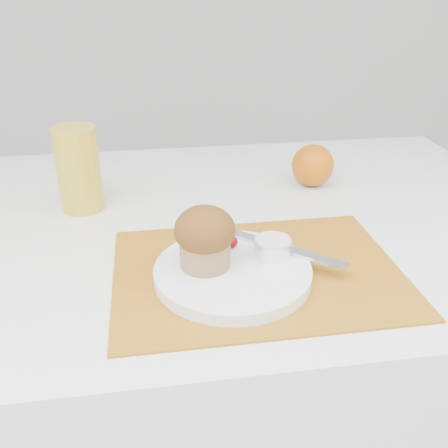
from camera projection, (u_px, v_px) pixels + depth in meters
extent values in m
cube|color=white|center=(225.00, 372.00, 1.07)|extent=(1.20, 0.80, 0.75)
cube|color=#A66717|center=(257.00, 271.00, 0.73)|extent=(0.42, 0.31, 0.00)
cylinder|color=white|center=(233.00, 272.00, 0.71)|extent=(0.23, 0.23, 0.02)
cylinder|color=white|center=(273.00, 248.00, 0.73)|extent=(0.07, 0.07, 0.02)
cylinder|color=silver|center=(273.00, 241.00, 0.72)|extent=(0.06, 0.06, 0.01)
ellipsoid|color=#580205|center=(231.00, 242.00, 0.75)|extent=(0.02, 0.02, 0.02)
ellipsoid|color=#58020F|center=(261.00, 244.00, 0.75)|extent=(0.02, 0.02, 0.02)
cube|color=silver|center=(278.00, 247.00, 0.75)|extent=(0.18, 0.16, 0.01)
sphere|color=#C45F06|center=(313.00, 165.00, 1.01)|extent=(0.09, 0.09, 0.09)
cylinder|color=gold|center=(79.00, 169.00, 0.90)|extent=(0.10, 0.10, 0.16)
cylinder|color=#A77850|center=(205.00, 253.00, 0.70)|extent=(0.09, 0.09, 0.04)
ellipsoid|color=#3B220A|center=(205.00, 230.00, 0.69)|extent=(0.09, 0.09, 0.07)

